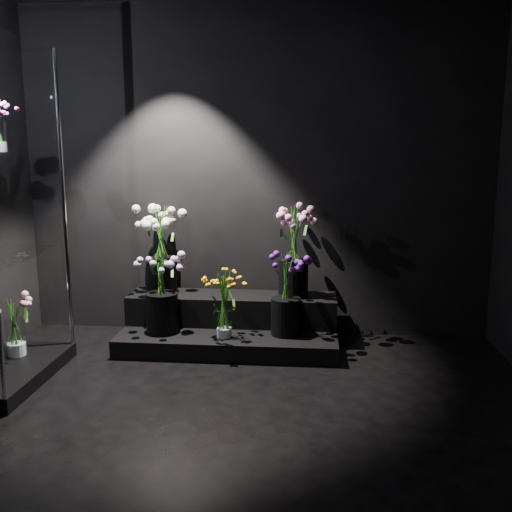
# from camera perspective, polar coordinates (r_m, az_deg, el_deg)

# --- Properties ---
(floor) EXTENTS (4.00, 4.00, 0.00)m
(floor) POSITION_cam_1_polar(r_m,az_deg,el_deg) (3.32, -3.46, -18.20)
(floor) COLOR black
(floor) RESTS_ON ground
(wall_back) EXTENTS (4.00, 0.00, 4.00)m
(wall_back) POSITION_cam_1_polar(r_m,az_deg,el_deg) (4.90, -0.07, 8.31)
(wall_back) COLOR black
(wall_back) RESTS_ON floor
(wall_front) EXTENTS (4.00, 0.00, 4.00)m
(wall_front) POSITION_cam_1_polar(r_m,az_deg,el_deg) (1.01, -21.85, -1.87)
(wall_front) COLOR black
(wall_front) RESTS_ON floor
(display_riser) EXTENTS (1.75, 0.78, 0.39)m
(display_riser) POSITION_cam_1_polar(r_m,az_deg,el_deg) (4.79, -2.56, -6.84)
(display_riser) COLOR black
(display_riser) RESTS_ON floor
(bouquet_orange_bells) EXTENTS (0.30, 0.30, 0.54)m
(bouquet_orange_bells) POSITION_cam_1_polar(r_m,az_deg,el_deg) (4.44, -3.23, -4.71)
(bouquet_orange_bells) COLOR white
(bouquet_orange_bells) RESTS_ON display_riser
(bouquet_lilac) EXTENTS (0.35, 0.35, 0.64)m
(bouquet_lilac) POSITION_cam_1_polar(r_m,az_deg,el_deg) (4.61, -9.44, -3.29)
(bouquet_lilac) COLOR black
(bouquet_lilac) RESTS_ON display_riser
(bouquet_purple) EXTENTS (0.38, 0.38, 0.67)m
(bouquet_purple) POSITION_cam_1_polar(r_m,az_deg,el_deg) (4.49, 3.03, -3.48)
(bouquet_purple) COLOR black
(bouquet_purple) RESTS_ON display_riser
(bouquet_cream_roses) EXTENTS (0.47, 0.47, 0.73)m
(bouquet_cream_roses) POSITION_cam_1_polar(r_m,az_deg,el_deg) (4.86, -9.47, 1.10)
(bouquet_cream_roses) COLOR black
(bouquet_cream_roses) RESTS_ON display_riser
(bouquet_pink_roses) EXTENTS (0.41, 0.41, 0.75)m
(bouquet_pink_roses) POSITION_cam_1_polar(r_m,az_deg,el_deg) (4.70, 3.78, 1.04)
(bouquet_pink_roses) COLOR black
(bouquet_pink_roses) RESTS_ON display_riser
(bouquet_case_base_pink) EXTENTS (0.41, 0.41, 0.48)m
(bouquet_case_base_pink) POSITION_cam_1_polar(r_m,az_deg,el_deg) (4.53, -23.01, -6.13)
(bouquet_case_base_pink) COLOR white
(bouquet_case_base_pink) RESTS_ON display_case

